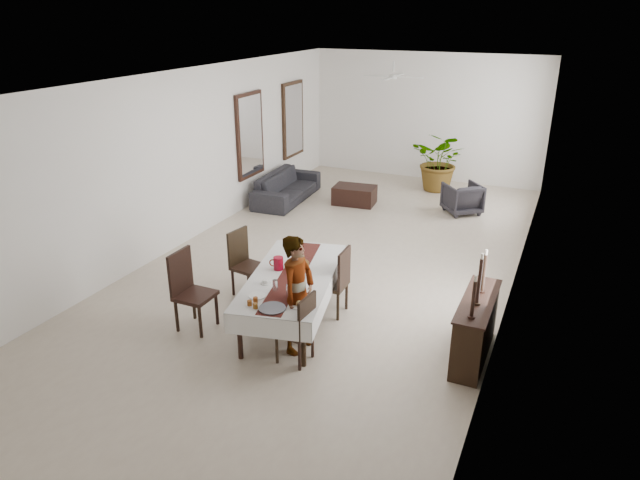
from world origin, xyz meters
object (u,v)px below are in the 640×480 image
at_px(sideboard_body, 475,329).
at_px(sofa, 287,187).
at_px(dining_table_top, 292,277).
at_px(red_pitcher, 278,263).
at_px(woman, 298,294).

relative_size(sideboard_body, sofa, 0.61).
xyz_separation_m(dining_table_top, sofa, (-2.64, 4.93, -0.36)).
distance_m(red_pitcher, woman, 0.97).
height_order(woman, sideboard_body, woman).
height_order(dining_table_top, woman, woman).
height_order(dining_table_top, sideboard_body, sideboard_body).
bearing_deg(sideboard_body, red_pitcher, -179.36).
relative_size(dining_table_top, sideboard_body, 1.70).
distance_m(red_pitcher, sofa, 5.42).
distance_m(woman, sideboard_body, 2.30).
height_order(dining_table_top, red_pitcher, red_pitcher).
xyz_separation_m(dining_table_top, woman, (0.40, -0.63, 0.11)).
bearing_deg(sideboard_body, woman, -160.79).
bearing_deg(red_pitcher, dining_table_top, -18.55).
relative_size(red_pitcher, sideboard_body, 0.14).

